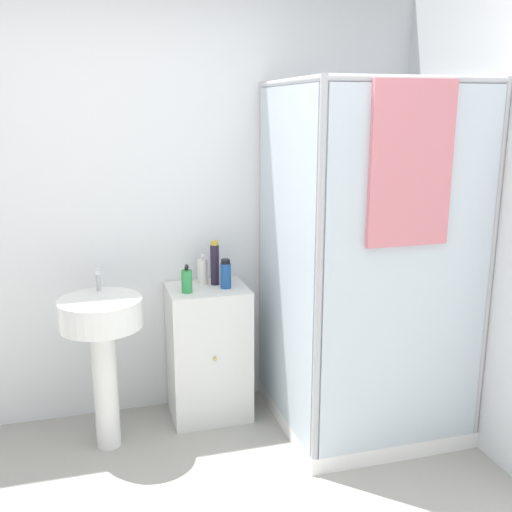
{
  "coord_description": "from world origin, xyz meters",
  "views": [
    {
      "loc": [
        -0.29,
        -1.77,
        1.8
      ],
      "look_at": [
        0.52,
        1.09,
        1.06
      ],
      "focal_mm": 42.0,
      "sensor_mm": 36.0,
      "label": 1
    }
  ],
  "objects": [
    {
      "name": "vanity_cabinet",
      "position": [
        0.34,
        1.48,
        0.4
      ],
      "size": [
        0.46,
        0.4,
        0.8
      ],
      "color": "silver",
      "rests_on": "ground_plane"
    },
    {
      "name": "shampoo_bottle_blue",
      "position": [
        0.44,
        1.44,
        0.88
      ],
      "size": [
        0.06,
        0.06,
        0.17
      ],
      "color": "#1E4C93",
      "rests_on": "vanity_cabinet"
    },
    {
      "name": "soap_dispenser",
      "position": [
        0.21,
        1.42,
        0.86
      ],
      "size": [
        0.06,
        0.06,
        0.16
      ],
      "color": "green",
      "rests_on": "vanity_cabinet"
    },
    {
      "name": "wall_back",
      "position": [
        0.0,
        1.7,
        1.25
      ],
      "size": [
        6.4,
        0.06,
        2.5
      ],
      "primitive_type": "cube",
      "color": "silver",
      "rests_on": "ground_plane"
    },
    {
      "name": "shampoo_bottle_tall_black",
      "position": [
        0.4,
        1.53,
        0.92
      ],
      "size": [
        0.05,
        0.05,
        0.26
      ],
      "color": "#281E33",
      "rests_on": "vanity_cabinet"
    },
    {
      "name": "sink",
      "position": [
        -0.26,
        1.28,
        0.64
      ],
      "size": [
        0.43,
        0.43,
        0.97
      ],
      "color": "white",
      "rests_on": "ground_plane"
    },
    {
      "name": "shower_enclosure",
      "position": [
        1.12,
        1.1,
        0.52
      ],
      "size": [
        0.97,
        1.0,
        1.95
      ],
      "color": "white",
      "rests_on": "ground_plane"
    },
    {
      "name": "lotion_bottle_white",
      "position": [
        0.33,
        1.56,
        0.87
      ],
      "size": [
        0.06,
        0.06,
        0.18
      ],
      "color": "white",
      "rests_on": "vanity_cabinet"
    }
  ]
}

